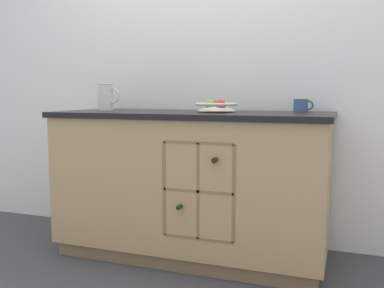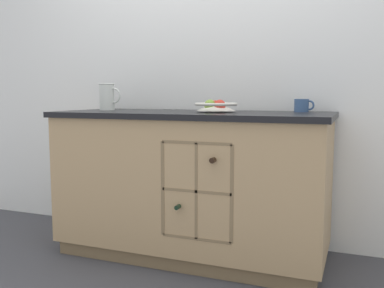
% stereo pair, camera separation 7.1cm
% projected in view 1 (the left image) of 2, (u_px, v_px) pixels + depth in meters
% --- Properties ---
extents(ground_plane, '(14.00, 14.00, 0.00)m').
position_uv_depth(ground_plane, '(192.00, 254.00, 2.80)').
color(ground_plane, '#424247').
extents(back_wall, '(4.40, 0.06, 2.55)m').
position_uv_depth(back_wall, '(212.00, 61.00, 3.03)').
color(back_wall, white).
rests_on(back_wall, ground_plane).
extents(kitchen_island, '(1.72, 0.74, 0.93)m').
position_uv_depth(kitchen_island, '(192.00, 183.00, 2.74)').
color(kitchen_island, olive).
rests_on(kitchen_island, ground_plane).
extents(fruit_bowl, '(0.26, 0.26, 0.08)m').
position_uv_depth(fruit_bowl, '(216.00, 106.00, 2.61)').
color(fruit_bowl, silver).
rests_on(fruit_bowl, kitchen_island).
extents(white_pitcher, '(0.16, 0.11, 0.18)m').
position_uv_depth(white_pitcher, '(106.00, 96.00, 2.95)').
color(white_pitcher, silver).
rests_on(white_pitcher, kitchen_island).
extents(ceramic_mug, '(0.12, 0.09, 0.08)m').
position_uv_depth(ceramic_mug, '(301.00, 105.00, 2.69)').
color(ceramic_mug, '#385684').
rests_on(ceramic_mug, kitchen_island).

